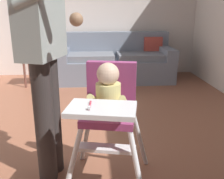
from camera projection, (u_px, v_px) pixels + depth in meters
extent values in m
cube|color=#91563E|center=(86.00, 141.00, 2.70)|extent=(5.85, 7.12, 0.10)
cube|color=silver|center=(87.00, 4.00, 4.94)|extent=(5.05, 0.06, 2.71)
cube|color=slate|center=(115.00, 70.00, 4.76)|extent=(2.06, 0.84, 0.40)
cube|color=slate|center=(114.00, 44.00, 4.95)|extent=(2.06, 0.22, 0.46)
cube|color=slate|center=(63.00, 54.00, 4.61)|extent=(0.20, 0.84, 0.20)
cube|color=slate|center=(166.00, 53.00, 4.74)|extent=(0.20, 0.84, 0.20)
cube|color=slate|center=(91.00, 57.00, 4.61)|extent=(0.81, 0.60, 0.11)
cube|color=slate|center=(140.00, 56.00, 4.67)|extent=(0.81, 0.60, 0.11)
cube|color=#B24238|center=(153.00, 46.00, 4.89)|extent=(0.34, 0.11, 0.34)
cylinder|color=white|center=(72.00, 166.00, 1.73)|extent=(0.19, 0.14, 0.53)
cylinder|color=white|center=(138.00, 171.00, 1.67)|extent=(0.14, 0.19, 0.53)
cylinder|color=white|center=(86.00, 136.00, 2.14)|extent=(0.14, 0.19, 0.53)
cylinder|color=white|center=(140.00, 139.00, 2.09)|extent=(0.19, 0.14, 0.53)
cube|color=#943A6E|center=(109.00, 116.00, 1.82)|extent=(0.43, 0.43, 0.05)
cube|color=#943A6E|center=(112.00, 84.00, 1.91)|extent=(0.37, 0.14, 0.33)
cube|color=white|center=(102.00, 109.00, 1.50)|extent=(0.44, 0.34, 0.03)
cube|color=white|center=(107.00, 148.00, 1.78)|extent=(0.41, 0.18, 0.02)
cylinder|color=#DDD181|center=(108.00, 99.00, 1.76)|extent=(0.20, 0.20, 0.22)
sphere|color=beige|center=(108.00, 74.00, 1.70)|extent=(0.15, 0.15, 0.15)
cylinder|color=#DDD181|center=(92.00, 99.00, 1.74)|extent=(0.07, 0.15, 0.10)
cylinder|color=#DDD181|center=(123.00, 100.00, 1.71)|extent=(0.07, 0.15, 0.10)
cylinder|color=#CC384C|center=(90.00, 105.00, 1.50)|extent=(0.02, 0.13, 0.01)
cube|color=white|center=(89.00, 108.00, 1.44)|extent=(0.01, 0.02, 0.02)
cylinder|color=#2F2A29|center=(44.00, 123.00, 1.89)|extent=(0.14, 0.14, 0.93)
cylinder|color=#2F2A29|center=(52.00, 117.00, 2.00)|extent=(0.14, 0.14, 0.93)
cube|color=#8F9A95|center=(40.00, 16.00, 1.72)|extent=(0.31, 0.44, 0.57)
sphere|color=#997051|center=(77.00, 19.00, 1.49)|extent=(0.08, 0.08, 0.08)
cylinder|color=#8F9A95|center=(55.00, 15.00, 1.95)|extent=(0.07, 0.07, 0.51)
sphere|color=green|center=(120.00, 112.00, 3.05)|extent=(0.20, 0.20, 0.20)
cube|color=brown|center=(36.00, 56.00, 4.40)|extent=(0.40, 0.40, 0.02)
cylinder|color=brown|center=(25.00, 73.00, 4.30)|extent=(0.04, 0.04, 0.50)
cylinder|color=brown|center=(45.00, 73.00, 4.32)|extent=(0.04, 0.04, 0.50)
cylinder|color=brown|center=(29.00, 69.00, 4.62)|extent=(0.04, 0.04, 0.50)
cylinder|color=brown|center=(49.00, 68.00, 4.65)|extent=(0.04, 0.04, 0.50)
cylinder|color=#284CB7|center=(38.00, 52.00, 4.38)|extent=(0.07, 0.07, 0.10)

